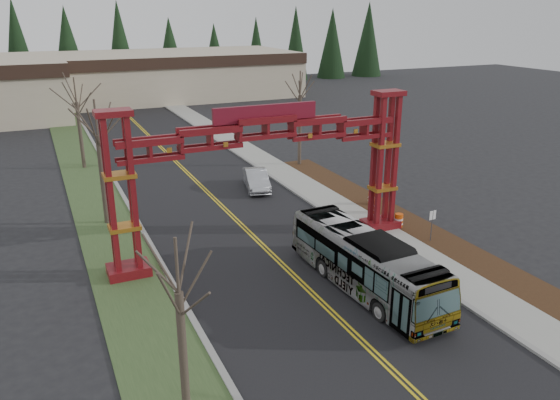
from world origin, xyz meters
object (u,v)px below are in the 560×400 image
bare_tree_right_far (300,96)px  gateway_arch (266,152)px  barrel_mid (376,207)px  barrel_north (372,199)px  retail_building_east (173,74)px  bare_tree_median_far (76,103)px  bare_tree_median_near (179,293)px  silver_sedan (256,180)px  street_sign (432,220)px  transit_bus (365,262)px  bare_tree_median_mid (98,136)px  barrel_south (399,221)px

bare_tree_right_far → gateway_arch: bearing=-122.2°
barrel_mid → barrel_north: barrel_mid is taller
retail_building_east → bare_tree_median_far: bare_tree_median_far is taller
bare_tree_median_near → bare_tree_right_far: bare_tree_right_far is taller
bare_tree_median_far → silver_sedan: bearing=-45.4°
bare_tree_median_far → street_sign: bare_tree_median_far is taller
bare_tree_median_far → barrel_north: bare_tree_median_far is taller
gateway_arch → bare_tree_median_far: bearing=109.2°
barrel_mid → bare_tree_right_far: bearing=86.8°
transit_bus → street_sign: bearing=23.0°
gateway_arch → barrel_mid: gateway_arch is taller
bare_tree_median_near → bare_tree_median_far: bearing=90.0°
bare_tree_median_near → bare_tree_median_mid: 19.90m
bare_tree_right_far → street_sign: (-0.46, -18.99, -4.82)m
bare_tree_median_mid → barrel_south: (17.11, -8.74, -5.41)m
silver_sedan → bare_tree_median_near: size_ratio=0.70×
retail_building_east → bare_tree_median_mid: (-18.00, -53.67, 2.40)m
bare_tree_median_near → barrel_north: bare_tree_median_near is taller
bare_tree_median_far → barrel_mid: size_ratio=7.47×
retail_building_east → street_sign: retail_building_east is taller
street_sign → barrel_north: street_sign is taller
barrel_south → barrel_north: 4.53m
transit_bus → street_sign: transit_bus is taller
gateway_arch → transit_bus: 8.26m
bare_tree_median_near → street_sign: bare_tree_median_near is taller
bare_tree_right_far → barrel_mid: bearing=-93.2°
silver_sedan → transit_bus: bearing=-80.4°
silver_sedan → bare_tree_median_mid: 13.15m
retail_building_east → barrel_north: (-0.01, -57.96, -3.01)m
street_sign → bare_tree_median_mid: bearing=147.0°
retail_building_east → street_sign: bearing=-90.4°
bare_tree_median_mid → barrel_north: bearing=-13.4°
retail_building_east → bare_tree_median_far: size_ratio=4.73×
transit_bus → bare_tree_median_far: (-10.63, 29.39, 4.37)m
bare_tree_median_far → street_sign: bearing=-56.1°
transit_bus → retail_building_east: bearing=81.3°
retail_building_east → bare_tree_right_far: bare_tree_right_far is taller
gateway_arch → retail_building_east: bearing=80.8°
bare_tree_median_mid → barrel_mid: size_ratio=7.67×
silver_sedan → retail_building_east: bearing=96.5°
retail_building_east → barrel_south: (-0.89, -62.41, -3.01)m
street_sign → bare_tree_right_far: bearing=88.6°
barrel_south → street_sign: bearing=-80.7°
gateway_arch → bare_tree_median_mid: gateway_arch is taller
silver_sedan → street_sign: street_sign is taller
transit_bus → barrel_north: (7.36, 10.42, -1.00)m
bare_tree_median_far → bare_tree_right_far: bearing=-21.5°
bare_tree_median_far → bare_tree_right_far: 19.35m
gateway_arch → bare_tree_right_far: bearing=57.8°
retail_building_east → barrel_south: bearing=-90.8°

